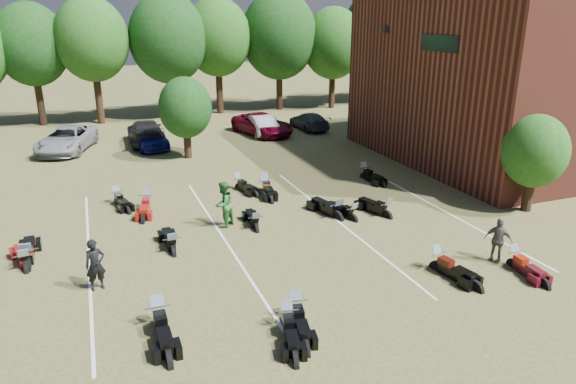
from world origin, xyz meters
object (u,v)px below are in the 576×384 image
motorcycle_3 (296,319)px  person_black (95,265)px  person_grey (498,240)px  car_4 (148,136)px  motorcycle_7 (26,271)px  person_green (223,204)px

motorcycle_3 → person_black: bearing=155.7°
person_black → person_grey: person_black is taller
car_4 → person_black: 18.87m
car_4 → motorcycle_7: bearing=-117.6°
person_green → person_grey: bearing=103.3°
person_grey → motorcycle_7: bearing=34.5°
motorcycle_7 → motorcycle_3: bearing=128.6°
car_4 → person_grey: (9.55, -21.54, 0.02)m
person_green → motorcycle_3: person_green is taller
person_grey → car_4: bearing=-13.0°
person_green → motorcycle_7: (-7.39, -1.34, -0.98)m
person_green → motorcycle_7: size_ratio=0.92×
person_black → person_grey: bearing=-25.6°
motorcycle_3 → motorcycle_7: motorcycle_3 is taller
motorcycle_3 → motorcycle_7: (-7.60, 6.11, 0.00)m
person_grey → motorcycle_3: bearing=59.0°
person_grey → person_green: bearing=14.4°
person_green → motorcycle_3: size_ratio=0.90×
car_4 → person_black: bearing=-108.7°
motorcycle_3 → person_grey: bearing=17.9°
person_black → person_grey: (13.36, -3.06, -0.04)m
person_grey → motorcycle_3: (-8.06, -0.83, -0.82)m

